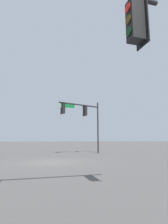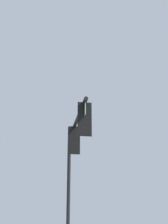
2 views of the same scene
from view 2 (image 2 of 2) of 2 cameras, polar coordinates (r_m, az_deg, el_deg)
name	(u,v)px [view 2 (image 2 of 2)]	position (r m, az deg, el deg)	size (l,w,h in m)	color
signal_pole_near	(75,147)	(13.82, -1.65, -6.37)	(5.40, 1.38, 6.30)	black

